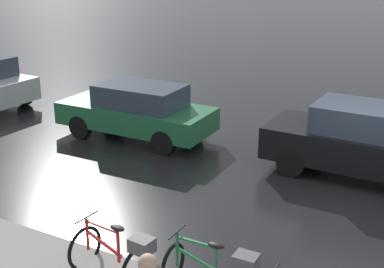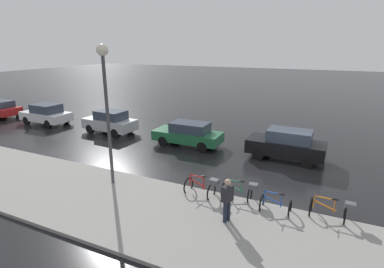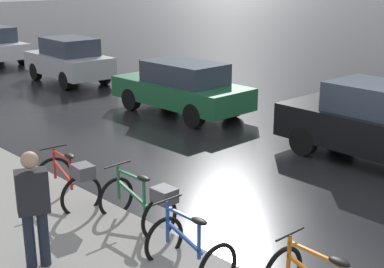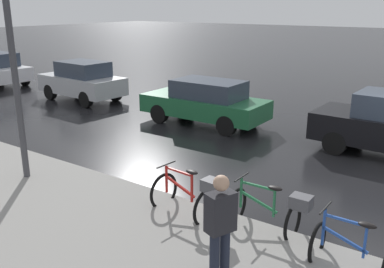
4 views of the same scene
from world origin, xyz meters
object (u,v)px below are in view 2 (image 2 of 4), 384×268
Objects in this scene: car_white at (46,114)px; bicycle_farthest at (203,186)px; car_red at (0,109)px; bicycle_third at (241,190)px; bicycle_nearest at (332,209)px; car_silver at (110,122)px; streetlamp at (105,89)px; car_green at (188,134)px; pedestrian at (227,199)px; bicycle_second at (276,205)px; car_black at (286,144)px.

bicycle_farthest is at bearing -110.12° from car_white.
car_white is 5.69m from car_red.
bicycle_nearest is at bearing -90.57° from bicycle_third.
streetlamp is (-6.62, -5.61, 3.51)m from car_silver.
car_white is (0.09, 12.53, 0.04)m from car_green.
bicycle_farthest is 0.84× the size of pedestrian.
streetlamp is at bearing 82.23° from pedestrian.
bicycle_third is at bearing 89.43° from bicycle_nearest.
streetlamp reaches higher than car_white.
pedestrian is at bearing -97.77° from streetlamp.
car_white is 18.92m from pedestrian.
bicycle_second is 0.78× the size of bicycle_third.
car_green is at bearing -5.63° from streetlamp.
car_red is at bearing 89.99° from car_white.
bicycle_second is at bearing -103.47° from car_red.
streetlamp reaches higher than car_red.
car_green is (-0.17, 5.85, -0.08)m from car_black.
car_red is (5.48, 23.13, 0.28)m from bicycle_third.
car_white is (5.51, 20.78, 0.32)m from bicycle_nearest.
bicycle_farthest is at bearing 93.96° from bicycle_nearest.
car_silver is at bearing 88.23° from car_green.
bicycle_third is at bearing -103.33° from car_red.
car_red is (-0.11, 11.97, -0.07)m from car_silver.
streetlamp is (-0.63, 6.99, 3.95)m from bicycle_second.
pedestrian reaches higher than bicycle_nearest.
bicycle_farthest is 6.42m from car_black.
car_green is 1.08× the size of car_red.
car_black is at bearing -22.22° from bicycle_farthest.
streetlamp is at bearing 135.53° from car_black.
pedestrian is at bearing -145.54° from car_green.
bicycle_second is 25.27m from car_red.
car_silver is 0.99× the size of car_red.
car_green is at bearing 56.66° from bicycle_nearest.
car_black is at bearing 23.17° from bicycle_nearest.
pedestrian is at bearing -112.63° from car_white.
streetlamp is at bearing -110.34° from car_red.
streetlamp is (-6.61, 6.49, 3.48)m from car_black.
bicycle_third is at bearing 74.36° from bicycle_second.
car_black is 7.43m from pedestrian.
car_white reaches higher than bicycle_second.
car_green reaches higher than car_red.
car_silver is at bearing 64.58° from bicycle_second.
pedestrian is at bearing -179.20° from bicycle_third.
car_green is 0.70× the size of streetlamp.
car_black is 24.07m from car_red.
bicycle_second is at bearing -175.17° from car_black.
car_silver is (0.02, 12.10, -0.03)m from car_black.
bicycle_second is 13.96m from car_silver.
bicycle_farthest is at bearing 157.78° from car_black.
car_white is at bearing 69.88° from bicycle_farthest.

